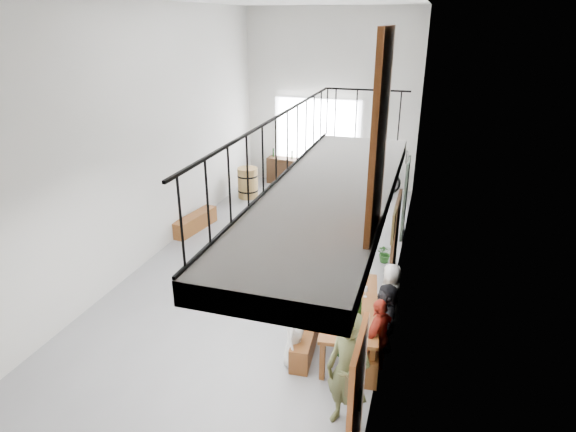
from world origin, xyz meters
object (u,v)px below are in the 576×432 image
(side_bench, at_px, (195,222))
(bicycle_near, at_px, (360,178))
(tasting_table, at_px, (350,309))
(host_standing, at_px, (348,373))
(bench_inner, at_px, (309,329))
(serving_counter, at_px, (292,171))
(oak_barrel, at_px, (248,183))

(side_bench, relative_size, bicycle_near, 0.92)
(tasting_table, bearing_deg, host_standing, -88.99)
(bench_inner, distance_m, side_bench, 5.43)
(bench_inner, xyz_separation_m, serving_counter, (-2.69, 8.01, 0.22))
(side_bench, height_order, bicycle_near, bicycle_near)
(bench_inner, height_order, host_standing, host_standing)
(host_standing, xyz_separation_m, bicycle_near, (-1.37, 9.63, -0.43))
(side_bench, xyz_separation_m, bicycle_near, (3.61, 4.31, 0.22))
(side_bench, xyz_separation_m, host_standing, (4.97, -5.32, 0.66))
(serving_counter, xyz_separation_m, bicycle_near, (2.28, -0.05, 0.00))
(oak_barrel, distance_m, host_standing, 9.26)
(bench_inner, bearing_deg, tasting_table, 1.81)
(oak_barrel, distance_m, serving_counter, 1.87)
(oak_barrel, xyz_separation_m, bicycle_near, (3.19, 1.58, -0.03))
(tasting_table, distance_m, bench_inner, 0.84)
(host_standing, bearing_deg, oak_barrel, 142.53)
(bench_inner, relative_size, serving_counter, 1.15)
(serving_counter, bearing_deg, bicycle_near, 3.28)
(host_standing, distance_m, bicycle_near, 9.73)
(bench_inner, xyz_separation_m, bicycle_near, (-0.41, 7.96, 0.22))
(bench_inner, height_order, side_bench, bench_inner)
(tasting_table, xyz_separation_m, oak_barrel, (-4.29, 6.31, -0.24))
(tasting_table, height_order, serving_counter, serving_counter)
(tasting_table, bearing_deg, serving_counter, 105.12)
(tasting_table, xyz_separation_m, side_bench, (-4.70, 3.58, -0.49))
(bench_inner, height_order, serving_counter, serving_counter)
(bench_inner, bearing_deg, oak_barrel, 115.02)
(oak_barrel, bearing_deg, serving_counter, 60.63)
(oak_barrel, height_order, bicycle_near, oak_barrel)
(tasting_table, distance_m, host_standing, 1.77)
(oak_barrel, bearing_deg, bench_inner, -60.54)
(bicycle_near, bearing_deg, oak_barrel, 138.97)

